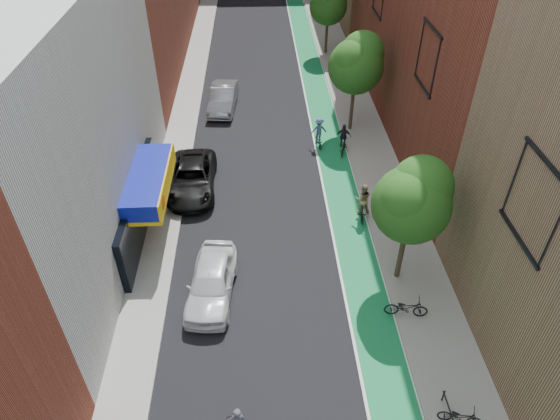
{
  "coord_description": "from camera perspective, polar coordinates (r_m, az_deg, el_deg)",
  "views": [
    {
      "loc": [
        -0.69,
        -6.14,
        17.22
      ],
      "look_at": [
        0.27,
        13.51,
        1.5
      ],
      "focal_mm": 32.0,
      "sensor_mm": 36.0,
      "label": 1
    }
  ],
  "objects": [
    {
      "name": "bike_lane",
      "position": [
        36.76,
        4.96,
        10.55
      ],
      "size": [
        2.0,
        68.0,
        0.01
      ],
      "primitive_type": "cube",
      "color": "#167D4E",
      "rests_on": "ground"
    },
    {
      "name": "sidewalk_left",
      "position": [
        36.81,
        -10.92,
        10.14
      ],
      "size": [
        2.0,
        68.0,
        0.15
      ],
      "primitive_type": "cube",
      "color": "gray",
      "rests_on": "ground"
    },
    {
      "name": "sidewalk_right",
      "position": [
        37.13,
        8.86,
        10.65
      ],
      "size": [
        3.0,
        68.0,
        0.15
      ],
      "primitive_type": "cube",
      "color": "gray",
      "rests_on": "ground"
    },
    {
      "name": "building_left_white",
      "position": [
        25.26,
        -26.8,
        7.92
      ],
      "size": [
        8.0,
        20.0,
        12.0
      ],
      "primitive_type": "cube",
      "color": "silver",
      "rests_on": "ground"
    },
    {
      "name": "tree_near",
      "position": [
        21.43,
        14.99,
        1.2
      ],
      "size": [
        3.4,
        3.36,
        6.42
      ],
      "color": "#332619",
      "rests_on": "ground"
    },
    {
      "name": "tree_mid",
      "position": [
        33.19,
        8.78,
        16.38
      ],
      "size": [
        3.55,
        3.53,
        6.74
      ],
      "color": "#332619",
      "rests_on": "ground"
    },
    {
      "name": "tree_far",
      "position": [
        46.39,
        5.61,
        22.54
      ],
      "size": [
        3.3,
        3.25,
        6.21
      ],
      "color": "#332619",
      "rests_on": "ground"
    },
    {
      "name": "parked_car_white",
      "position": [
        22.69,
        -7.83,
        -8.11
      ],
      "size": [
        2.41,
        5.02,
        1.65
      ],
      "primitive_type": "imported",
      "rotation": [
        0.0,
        0.0,
        -0.1
      ],
      "color": "white",
      "rests_on": "ground"
    },
    {
      "name": "parked_car_black",
      "position": [
        29.13,
        -10.02,
        3.61
      ],
      "size": [
        2.68,
        5.68,
        1.57
      ],
      "primitive_type": "imported",
      "rotation": [
        0.0,
        0.0,
        0.01
      ],
      "color": "black",
      "rests_on": "ground"
    },
    {
      "name": "parked_car_silver",
      "position": [
        37.72,
        -6.51,
        12.61
      ],
      "size": [
        2.18,
        5.14,
        1.65
      ],
      "primitive_type": "imported",
      "rotation": [
        0.0,
        0.0,
        -0.09
      ],
      "color": "gray",
      "rests_on": "ground"
    },
    {
      "name": "cyclist_lane_near",
      "position": [
        26.87,
        9.38,
        0.7
      ],
      "size": [
        0.91,
        1.64,
        2.13
      ],
      "rotation": [
        0.0,
        0.0,
        3.06
      ],
      "color": "black",
      "rests_on": "ground"
    },
    {
      "name": "cyclist_lane_mid",
      "position": [
        32.39,
        7.26,
        7.69
      ],
      "size": [
        1.01,
        1.73,
        1.95
      ],
      "rotation": [
        0.0,
        0.0,
        2.88
      ],
      "color": "black",
      "rests_on": "ground"
    },
    {
      "name": "cyclist_lane_far",
      "position": [
        32.85,
        4.44,
        8.73
      ],
      "size": [
        1.13,
        1.54,
        1.98
      ],
      "rotation": [
        0.0,
        0.0,
        3.28
      ],
      "color": "black",
      "rests_on": "ground"
    },
    {
      "name": "parked_bike_near",
      "position": [
        20.06,
        19.89,
        -21.3
      ],
      "size": [
        1.63,
        0.92,
        0.81
      ],
      "primitive_type": "imported",
      "rotation": [
        0.0,
        0.0,
        1.31
      ],
      "color": "black",
      "rests_on": "sidewalk_right"
    },
    {
      "name": "parked_bike_far",
      "position": [
        22.41,
        14.23,
        -10.74
      ],
      "size": [
        1.93,
        0.9,
        0.98
      ],
      "primitive_type": "imported",
      "rotation": [
        0.0,
        0.0,
        1.43
      ],
      "color": "black",
      "rests_on": "sidewalk_right"
    }
  ]
}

